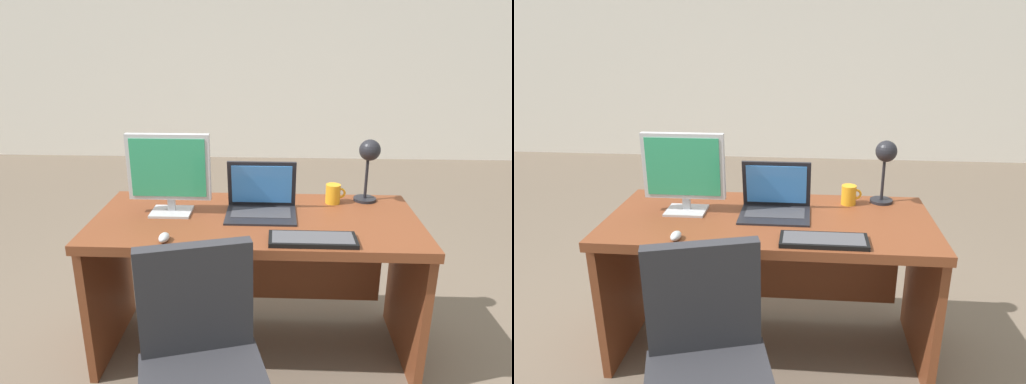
# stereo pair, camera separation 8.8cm
# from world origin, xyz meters

# --- Properties ---
(ground) EXTENTS (12.00, 12.00, 0.00)m
(ground) POSITION_xyz_m (0.00, 1.50, 0.00)
(ground) COLOR #6B5B4C
(back_wall) EXTENTS (10.00, 0.10, 2.80)m
(back_wall) POSITION_xyz_m (0.00, 4.03, 1.40)
(back_wall) COLOR silver
(back_wall) RESTS_ON ground
(desk) EXTENTS (1.59, 0.72, 0.76)m
(desk) POSITION_xyz_m (0.00, 0.04, 0.55)
(desk) COLOR brown
(desk) RESTS_ON ground
(monitor) EXTENTS (0.41, 0.16, 0.40)m
(monitor) POSITION_xyz_m (-0.43, 0.04, 0.98)
(monitor) COLOR #B7BABF
(monitor) RESTS_ON desk
(laptop) EXTENTS (0.35, 0.27, 0.25)m
(laptop) POSITION_xyz_m (0.02, 0.08, 0.83)
(laptop) COLOR black
(laptop) RESTS_ON desk
(keyboard) EXTENTS (0.38, 0.15, 0.02)m
(keyboard) POSITION_xyz_m (0.26, -0.26, 0.77)
(keyboard) COLOR black
(keyboard) RESTS_ON desk
(mouse) EXTENTS (0.04, 0.08, 0.04)m
(mouse) POSITION_xyz_m (-0.39, -0.29, 0.78)
(mouse) COLOR #B7BABF
(mouse) RESTS_ON desk
(desk_lamp) EXTENTS (0.12, 0.14, 0.34)m
(desk_lamp) POSITION_xyz_m (0.58, 0.24, 1.00)
(desk_lamp) COLOR black
(desk_lamp) RESTS_ON desk
(coffee_mug) EXTENTS (0.11, 0.08, 0.10)m
(coffee_mug) POSITION_xyz_m (0.40, 0.22, 0.81)
(coffee_mug) COLOR orange
(coffee_mug) RESTS_ON desk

